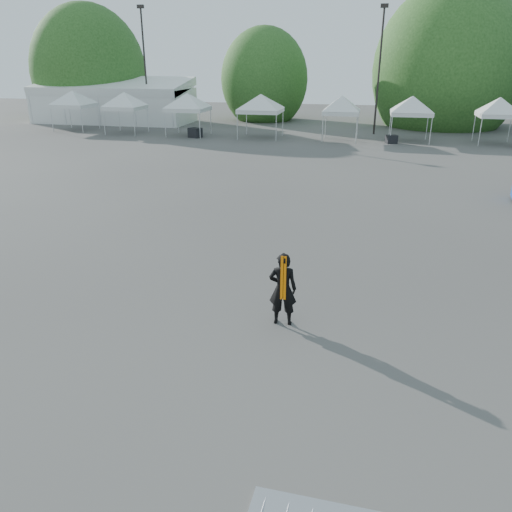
# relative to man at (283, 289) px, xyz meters

# --- Properties ---
(ground) EXTENTS (120.00, 120.00, 0.00)m
(ground) POSITION_rel_man_xyz_m (-0.90, 1.23, -0.90)
(ground) COLOR #474442
(ground) RESTS_ON ground
(marquee) EXTENTS (15.00, 6.25, 4.23)m
(marquee) POSITION_rel_man_xyz_m (-22.90, 36.23, 1.07)
(marquee) COLOR silver
(marquee) RESTS_ON ground
(light_pole_west) EXTENTS (0.60, 0.25, 10.30)m
(light_pole_west) POSITION_rel_man_xyz_m (-18.90, 35.23, 4.87)
(light_pole_west) COLOR black
(light_pole_west) RESTS_ON ground
(light_pole_east) EXTENTS (0.60, 0.25, 9.80)m
(light_pole_east) POSITION_rel_man_xyz_m (2.10, 33.23, 4.61)
(light_pole_east) COLOR black
(light_pole_east) RESTS_ON ground
(tree_far_w) EXTENTS (4.80, 4.80, 7.30)m
(tree_far_w) POSITION_rel_man_xyz_m (-26.90, 39.23, 3.63)
(tree_far_w) COLOR #382314
(tree_far_w) RESTS_ON ground
(tree_mid_w) EXTENTS (4.16, 4.16, 6.33)m
(tree_mid_w) POSITION_rel_man_xyz_m (-8.90, 41.23, 3.03)
(tree_mid_w) COLOR #382314
(tree_mid_w) RESTS_ON ground
(tree_mid_e) EXTENTS (5.12, 5.12, 7.79)m
(tree_mid_e) POSITION_rel_man_xyz_m (8.10, 40.23, 3.94)
(tree_mid_e) COLOR #382314
(tree_mid_e) RESTS_ON ground
(tent_a) EXTENTS (4.26, 4.26, 3.88)m
(tent_a) POSITION_rel_man_xyz_m (-23.47, 30.07, 2.15)
(tent_a) COLOR silver
(tent_a) RESTS_ON ground
(tent_b) EXTENTS (4.05, 4.05, 3.88)m
(tent_b) POSITION_rel_man_xyz_m (-18.22, 29.16, 2.15)
(tent_b) COLOR silver
(tent_b) RESTS_ON ground
(tent_c) EXTENTS (4.36, 4.36, 3.88)m
(tent_c) POSITION_rel_man_xyz_m (-12.71, 29.09, 2.15)
(tent_c) COLOR silver
(tent_c) RESTS_ON ground
(tent_d) EXTENTS (4.59, 4.59, 3.88)m
(tent_d) POSITION_rel_man_xyz_m (-6.73, 29.23, 2.15)
(tent_d) COLOR silver
(tent_d) RESTS_ON ground
(tent_e) EXTENTS (3.81, 3.81, 3.88)m
(tent_e) POSITION_rel_man_xyz_m (-0.47, 29.17, 2.15)
(tent_e) COLOR silver
(tent_e) RESTS_ON ground
(tent_f) EXTENTS (4.23, 4.23, 3.88)m
(tent_f) POSITION_rel_man_xyz_m (4.67, 29.70, 2.15)
(tent_f) COLOR silver
(tent_f) RESTS_ON ground
(tent_g) EXTENTS (3.84, 3.84, 3.88)m
(tent_g) POSITION_rel_man_xyz_m (10.71, 29.74, 2.15)
(tent_g) COLOR silver
(tent_g) RESTS_ON ground
(man) EXTENTS (0.69, 0.48, 1.80)m
(man) POSITION_rel_man_xyz_m (0.00, 0.00, 0.00)
(man) COLOR black
(man) RESTS_ON ground
(crate_west) EXTENTS (1.18, 1.08, 0.75)m
(crate_west) POSITION_rel_man_xyz_m (-11.85, 28.16, -0.53)
(crate_west) COLOR black
(crate_west) RESTS_ON ground
(crate_mid) EXTENTS (0.95, 0.84, 0.61)m
(crate_mid) POSITION_rel_man_xyz_m (3.38, 28.48, -0.60)
(crate_mid) COLOR black
(crate_mid) RESTS_ON ground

